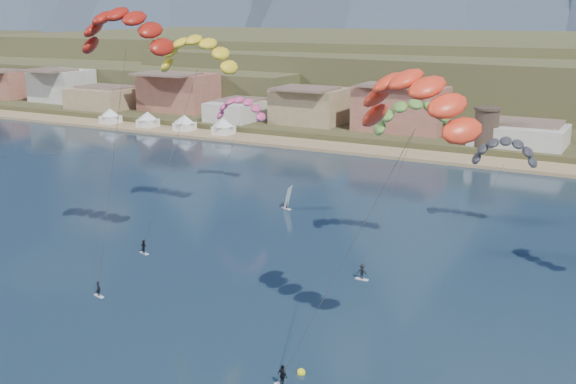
{
  "coord_description": "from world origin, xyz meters",
  "views": [
    {
      "loc": [
        38.18,
        -39.22,
        31.24
      ],
      "look_at": [
        0.0,
        32.0,
        10.0
      ],
      "focal_mm": 43.7,
      "sensor_mm": 36.0,
      "label": 1
    }
  ],
  "objects_px": {
    "kitesurfer_red": "(124,24)",
    "kitesurfer_green": "(414,113)",
    "buoy": "(301,372)",
    "windsurfer": "(287,202)",
    "watchtower": "(486,126)",
    "kitesurfer_yellow": "(197,49)",
    "kitesurfer_orange": "(416,92)"
  },
  "relations": [
    {
      "from": "watchtower",
      "to": "kitesurfer_yellow",
      "type": "bearing_deg",
      "value": -109.42
    },
    {
      "from": "kitesurfer_red",
      "to": "kitesurfer_orange",
      "type": "bearing_deg",
      "value": -12.9
    },
    {
      "from": "windsurfer",
      "to": "buoy",
      "type": "bearing_deg",
      "value": -60.33
    },
    {
      "from": "kitesurfer_green",
      "to": "windsurfer",
      "type": "distance_m",
      "value": 32.55
    },
    {
      "from": "windsurfer",
      "to": "buoy",
      "type": "height_order",
      "value": "windsurfer"
    },
    {
      "from": "watchtower",
      "to": "kitesurfer_yellow",
      "type": "relative_size",
      "value": 0.29
    },
    {
      "from": "windsurfer",
      "to": "kitesurfer_green",
      "type": "bearing_deg",
      "value": -26.83
    },
    {
      "from": "kitesurfer_orange",
      "to": "kitesurfer_red",
      "type": "bearing_deg",
      "value": 167.1
    },
    {
      "from": "watchtower",
      "to": "buoy",
      "type": "bearing_deg",
      "value": -85.63
    },
    {
      "from": "buoy",
      "to": "kitesurfer_red",
      "type": "bearing_deg",
      "value": 154.83
    },
    {
      "from": "kitesurfer_green",
      "to": "kitesurfer_red",
      "type": "bearing_deg",
      "value": -146.42
    },
    {
      "from": "kitesurfer_yellow",
      "to": "kitesurfer_orange",
      "type": "bearing_deg",
      "value": -33.26
    },
    {
      "from": "kitesurfer_red",
      "to": "kitesurfer_orange",
      "type": "distance_m",
      "value": 39.13
    },
    {
      "from": "kitesurfer_yellow",
      "to": "kitesurfer_orange",
      "type": "height_order",
      "value": "kitesurfer_yellow"
    },
    {
      "from": "kitesurfer_orange",
      "to": "kitesurfer_yellow",
      "type": "bearing_deg",
      "value": 146.74
    },
    {
      "from": "watchtower",
      "to": "buoy",
      "type": "xyz_separation_m",
      "value": [
        7.91,
        -103.61,
        -6.24
      ]
    },
    {
      "from": "windsurfer",
      "to": "buoy",
      "type": "relative_size",
      "value": 4.88
    },
    {
      "from": "watchtower",
      "to": "kitesurfer_green",
      "type": "bearing_deg",
      "value": -84.86
    },
    {
      "from": "watchtower",
      "to": "kitesurfer_yellow",
      "type": "height_order",
      "value": "kitesurfer_yellow"
    },
    {
      "from": "kitesurfer_orange",
      "to": "windsurfer",
      "type": "relative_size",
      "value": 7.6
    },
    {
      "from": "watchtower",
      "to": "windsurfer",
      "type": "height_order",
      "value": "watchtower"
    },
    {
      "from": "watchtower",
      "to": "kitesurfer_orange",
      "type": "bearing_deg",
      "value": -81.05
    },
    {
      "from": "kitesurfer_yellow",
      "to": "buoy",
      "type": "bearing_deg",
      "value": -44.24
    },
    {
      "from": "kitesurfer_red",
      "to": "kitesurfer_green",
      "type": "distance_m",
      "value": 36.12
    },
    {
      "from": "buoy",
      "to": "watchtower",
      "type": "bearing_deg",
      "value": 94.37
    },
    {
      "from": "kitesurfer_orange",
      "to": "kitesurfer_green",
      "type": "xyz_separation_m",
      "value": [
        -9.11,
        27.74,
        -5.85
      ]
    },
    {
      "from": "kitesurfer_yellow",
      "to": "windsurfer",
      "type": "xyz_separation_m",
      "value": [
        7.06,
        13.47,
        -24.59
      ]
    },
    {
      "from": "watchtower",
      "to": "buoy",
      "type": "distance_m",
      "value": 104.1
    },
    {
      "from": "kitesurfer_orange",
      "to": "kitesurfer_green",
      "type": "relative_size",
      "value": 1.28
    },
    {
      "from": "kitesurfer_orange",
      "to": "kitesurfer_green",
      "type": "height_order",
      "value": "kitesurfer_orange"
    },
    {
      "from": "kitesurfer_orange",
      "to": "buoy",
      "type": "height_order",
      "value": "kitesurfer_orange"
    },
    {
      "from": "kitesurfer_green",
      "to": "buoy",
      "type": "xyz_separation_m",
      "value": [
        1.59,
        -33.33,
        -18.65
      ]
    }
  ]
}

